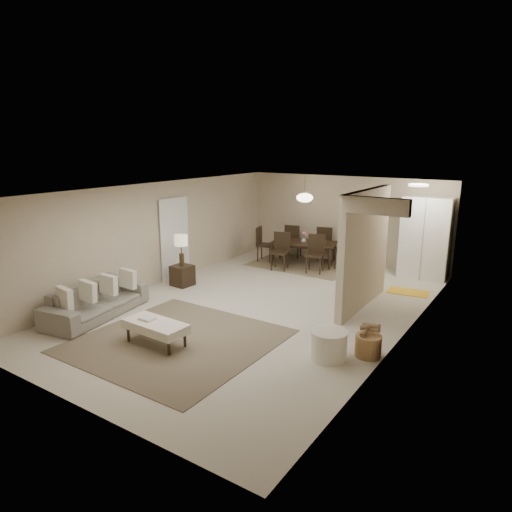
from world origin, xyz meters
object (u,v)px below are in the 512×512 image
Objects in this scene: dining_table at (303,253)px; side_table at (182,275)px; pantry_cabinet at (426,238)px; sofa at (96,301)px; round_pouf at (329,345)px; wicker_basket at (368,346)px; ottoman_bench at (156,326)px.

side_table is at bearing -128.88° from dining_table.
sofa is (-4.80, -6.40, -0.72)m from pantry_cabinet.
side_table is 3.74m from dining_table.
round_pouf is at bearing -89.45° from sofa.
wicker_basket is at bearing -85.52° from pantry_cabinet.
pantry_cabinet is at bearing 69.17° from ottoman_bench.
wicker_basket is at bearing -66.34° from dining_table.
round_pouf is 5.90m from dining_table.
ottoman_bench is 0.65× the size of dining_table.
pantry_cabinet reaches higher than dining_table.
dining_table is at bearing -25.09° from sofa.
sofa reaches higher than ottoman_bench.
wicker_basket is (5.15, -1.18, -0.07)m from side_table.
sofa reaches higher than wicker_basket.
side_table is (-4.75, -3.92, -0.80)m from pantry_cabinet.
pantry_cabinet is 1.15× the size of dining_table.
round_pouf is at bearing -72.81° from dining_table.
ottoman_bench is 2.96m from round_pouf.
round_pouf is 0.33× the size of dining_table.
wicker_basket is at bearing -12.89° from side_table.
sofa reaches higher than dining_table.
dining_table is at bearing -170.89° from pantry_cabinet.
side_table is (-1.93, 2.78, -0.08)m from ottoman_bench.
sofa is 5.29× the size of wicker_basket.
ottoman_bench is at bearing -156.66° from round_pouf.
dining_table reaches higher than round_pouf.
pantry_cabinet reaches higher than wicker_basket.
side_table is 0.28× the size of dining_table.
ottoman_bench is 2.77× the size of wicker_basket.
dining_table is (1.54, 3.41, 0.07)m from side_table.
wicker_basket is at bearing 40.24° from round_pouf.
side_table is (0.05, 2.48, -0.08)m from sofa.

